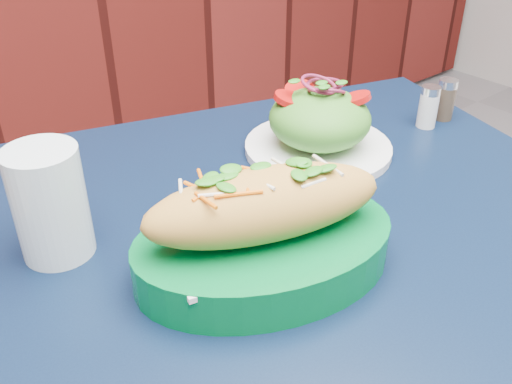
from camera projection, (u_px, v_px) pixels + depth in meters
cafe_table at (311, 303)px, 0.68m from camera, size 1.00×1.00×0.75m
banh_mi_basket at (265, 231)px, 0.57m from camera, size 0.32×0.26×0.13m
salad_plate at (319, 125)px, 0.80m from camera, size 0.21×0.21×0.11m
water_glass at (50, 203)px, 0.59m from camera, size 0.08×0.08×0.12m
salt_shaker at (428, 107)px, 0.88m from camera, size 0.03×0.03×0.07m
pepper_shaker at (446, 99)px, 0.90m from camera, size 0.03×0.03×0.07m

